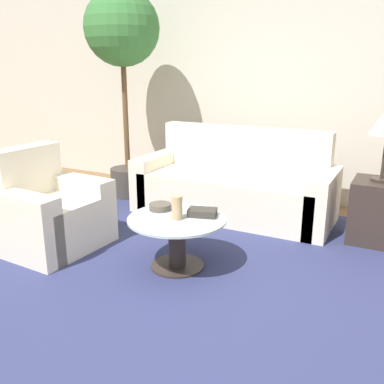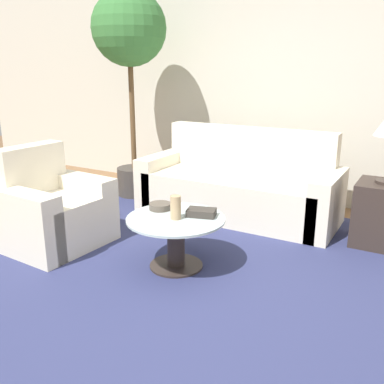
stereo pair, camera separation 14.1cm
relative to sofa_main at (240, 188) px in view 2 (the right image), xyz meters
name	(u,v)px [view 2 (the right image)]	position (x,y,z in m)	size (l,w,h in m)	color
ground_plane	(135,307)	(0.16, -2.04, -0.29)	(14.00, 14.00, 0.00)	brown
wall_back	(285,86)	(0.16, 0.80, 1.01)	(10.00, 0.06, 2.60)	beige
rug	(176,266)	(0.08, -1.40, -0.29)	(3.31, 3.64, 0.01)	navy
sofa_main	(240,188)	(0.00, 0.00, 0.00)	(2.05, 0.80, 0.90)	beige
armchair	(51,213)	(-1.11, -1.55, 0.00)	(0.78, 0.86, 0.86)	beige
coffee_table	(176,235)	(0.08, -1.40, -0.02)	(0.76, 0.76, 0.41)	#332823
side_table	(382,214)	(1.41, -0.14, -0.01)	(0.45, 0.45, 0.56)	#332823
potted_plant	(130,44)	(-1.39, 0.02, 1.46)	(0.83, 0.83, 2.34)	#3D3833
vase	(176,207)	(0.10, -1.43, 0.21)	(0.08, 0.08, 0.18)	tan
bowl	(160,206)	(-0.13, -1.30, 0.15)	(0.18, 0.18, 0.05)	brown
book_stack	(201,212)	(0.24, -1.27, 0.15)	(0.25, 0.19, 0.06)	#38332D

